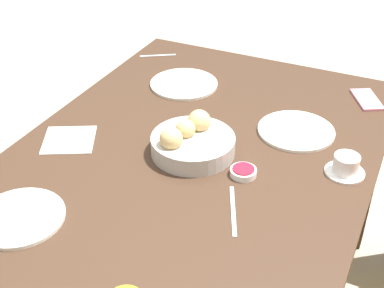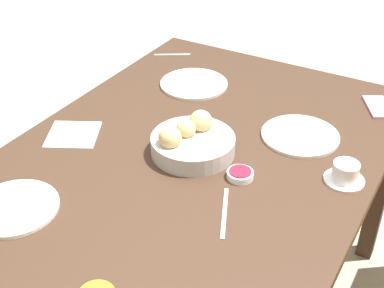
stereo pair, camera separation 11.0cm
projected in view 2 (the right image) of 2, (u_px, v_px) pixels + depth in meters
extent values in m
cube|color=#3D281C|center=(189.00, 161.00, 1.59)|extent=(1.50, 1.04, 0.03)
cube|color=#3D281C|center=(178.00, 124.00, 2.50)|extent=(0.06, 0.06, 0.73)
cube|color=#3D281C|center=(381.00, 186.00, 2.11)|extent=(0.06, 0.06, 0.73)
cylinder|color=#B2ADA3|center=(192.00, 145.00, 1.58)|extent=(0.25, 0.25, 0.05)
sphere|color=#DBB775|center=(201.00, 121.00, 1.60)|extent=(0.07, 0.07, 0.07)
sphere|color=#DBB775|center=(186.00, 129.00, 1.57)|extent=(0.06, 0.06, 0.06)
sphere|color=#DBB775|center=(170.00, 138.00, 1.53)|extent=(0.07, 0.07, 0.07)
cylinder|color=silver|center=(194.00, 84.00, 1.96)|extent=(0.25, 0.25, 0.01)
cylinder|color=silver|center=(14.00, 208.00, 1.38)|extent=(0.23, 0.23, 0.01)
cylinder|color=silver|center=(300.00, 136.00, 1.67)|extent=(0.24, 0.24, 0.01)
cylinder|color=white|center=(344.00, 180.00, 1.48)|extent=(0.11, 0.11, 0.01)
cylinder|color=white|center=(346.00, 171.00, 1.46)|extent=(0.07, 0.07, 0.05)
cylinder|color=white|center=(240.00, 175.00, 1.49)|extent=(0.08, 0.08, 0.02)
cylinder|color=#A3192D|center=(240.00, 171.00, 1.48)|extent=(0.06, 0.06, 0.00)
cube|color=#B7B7BC|center=(225.00, 212.00, 1.37)|extent=(0.18, 0.09, 0.00)
cube|color=#B7B7BC|center=(172.00, 55.00, 2.18)|extent=(0.09, 0.13, 0.00)
cube|color=silver|center=(73.00, 134.00, 1.68)|extent=(0.21, 0.21, 0.00)
cube|color=pink|center=(378.00, 107.00, 1.82)|extent=(0.17, 0.14, 0.01)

